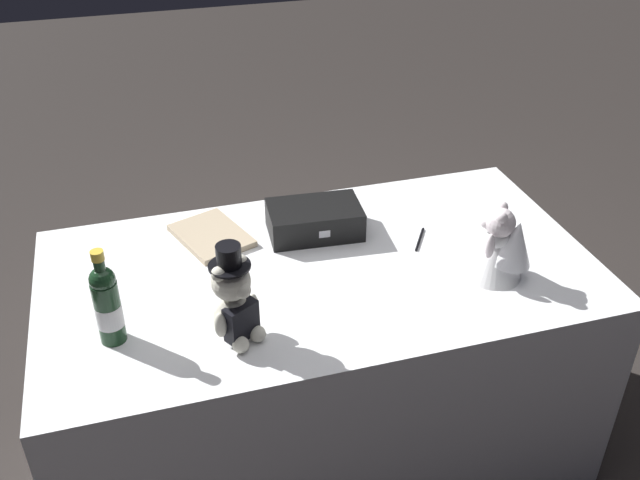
{
  "coord_description": "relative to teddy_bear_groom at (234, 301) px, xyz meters",
  "views": [
    {
      "loc": [
        -0.5,
        -1.7,
        2.01
      ],
      "look_at": [
        0.0,
        0.0,
        0.87
      ],
      "focal_mm": 39.82,
      "sensor_mm": 36.0,
      "label": 1
    }
  ],
  "objects": [
    {
      "name": "teddy_bear_groom",
      "position": [
        0.0,
        0.0,
        0.0
      ],
      "size": [
        0.13,
        0.14,
        0.29
      ],
      "color": "silver",
      "rests_on": "reception_table"
    },
    {
      "name": "signing_pen",
      "position": [
        0.66,
        0.31,
        -0.12
      ],
      "size": [
        0.08,
        0.12,
        0.01
      ],
      "color": "black",
      "rests_on": "reception_table"
    },
    {
      "name": "champagne_bottle",
      "position": [
        -0.32,
        0.09,
        -0.0
      ],
      "size": [
        0.07,
        0.07,
        0.28
      ],
      "color": "#18361E",
      "rests_on": "reception_table"
    },
    {
      "name": "reception_table",
      "position": [
        0.3,
        0.25,
        -0.51
      ],
      "size": [
        1.68,
        0.91,
        0.77
      ],
      "primitive_type": "cube",
      "color": "white",
      "rests_on": "ground_plane"
    },
    {
      "name": "ground_plane",
      "position": [
        0.3,
        0.25,
        -0.89
      ],
      "size": [
        12.0,
        12.0,
        0.0
      ],
      "primitive_type": "plane",
      "color": "#2D2826"
    },
    {
      "name": "teddy_bear_bride",
      "position": [
        0.8,
        0.06,
        -0.02
      ],
      "size": [
        0.22,
        0.2,
        0.24
      ],
      "color": "white",
      "rests_on": "reception_table"
    },
    {
      "name": "guestbook",
      "position": [
        0.01,
        0.51,
        -0.11
      ],
      "size": [
        0.27,
        0.31,
        0.02
      ],
      "primitive_type": "cube",
      "rotation": [
        0.0,
        0.0,
        0.35
      ],
      "color": "tan",
      "rests_on": "reception_table"
    },
    {
      "name": "gift_case_black",
      "position": [
        0.34,
        0.45,
        -0.07
      ],
      "size": [
        0.31,
        0.21,
        0.1
      ],
      "color": "black",
      "rests_on": "reception_table"
    }
  ]
}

